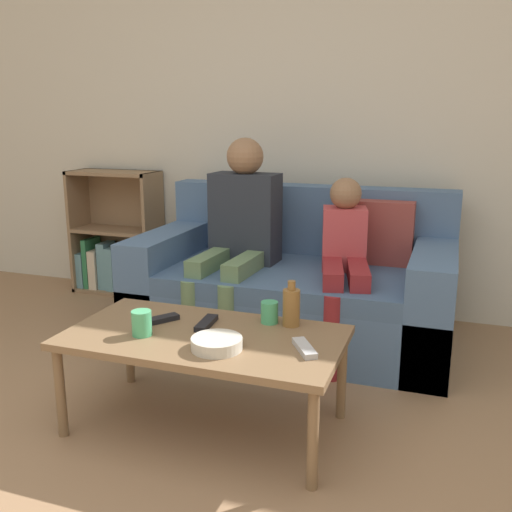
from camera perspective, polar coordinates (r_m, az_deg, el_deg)
wall_back at (r=3.73m, az=5.33°, el=14.58°), size 12.00×0.06×2.60m
couch at (r=3.29m, az=3.97°, el=-3.32°), size 1.74×0.94×0.84m
bookshelf at (r=4.24m, az=-13.61°, el=0.90°), size 0.63×0.28×0.87m
coffee_table at (r=2.31m, az=-5.19°, el=-8.63°), size 1.10×0.59×0.40m
person_adult at (r=3.21m, az=-1.66°, el=3.14°), size 0.39×0.66×1.13m
person_child at (r=3.02m, az=8.86°, el=-0.09°), size 0.36×0.67×0.93m
cup_near at (r=2.39m, az=1.36°, el=-5.65°), size 0.07×0.07×0.09m
cup_far at (r=2.30m, az=-11.36°, el=-6.60°), size 0.08×0.08×0.10m
tv_remote_0 at (r=2.38m, az=-4.99°, el=-6.70°), size 0.06×0.17×0.02m
tv_remote_1 at (r=2.13m, az=4.87°, el=-9.16°), size 0.13×0.17×0.02m
tv_remote_2 at (r=2.44m, az=-9.66°, el=-6.30°), size 0.14×0.17×0.02m
snack_bowl at (r=2.14m, az=-3.95°, el=-8.72°), size 0.19×0.19×0.05m
bottle at (r=2.35m, az=3.55°, el=-5.08°), size 0.07×0.07×0.19m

